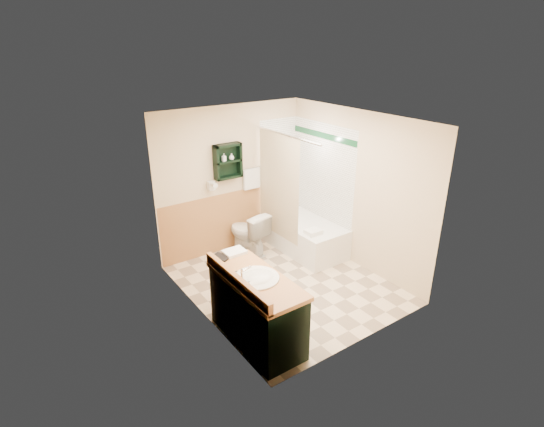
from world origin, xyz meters
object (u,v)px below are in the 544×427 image
(soap_bottle_b, at_px, (232,157))
(wall_shelf, at_px, (228,161))
(vanity, at_px, (257,309))
(hair_dryer, at_px, (211,186))
(toilet, at_px, (248,233))
(vanity_book, at_px, (217,253))
(soap_bottle_a, at_px, (224,159))
(bathtub, at_px, (304,235))

(soap_bottle_b, bearing_deg, wall_shelf, 175.63)
(wall_shelf, height_order, vanity, wall_shelf)
(hair_dryer, xyz_separation_m, toilet, (0.47, -0.29, -0.83))
(hair_dryer, xyz_separation_m, vanity_book, (-0.76, -1.58, -0.26))
(wall_shelf, distance_m, vanity_book, 1.98)
(wall_shelf, distance_m, soap_bottle_a, 0.08)
(hair_dryer, height_order, soap_bottle_a, soap_bottle_a)
(vanity, xyz_separation_m, vanity_book, (-0.17, 0.62, 0.52))
(bathtub, xyz_separation_m, soap_bottle_a, (-1.09, 0.67, 1.34))
(soap_bottle_a, height_order, soap_bottle_b, soap_bottle_b)
(bathtub, relative_size, vanity_book, 6.98)
(hair_dryer, height_order, soap_bottle_b, soap_bottle_b)
(wall_shelf, relative_size, vanity, 0.42)
(vanity, distance_m, soap_bottle_a, 2.60)
(vanity_book, relative_size, soap_bottle_b, 2.11)
(hair_dryer, height_order, bathtub, hair_dryer)
(wall_shelf, xyz_separation_m, hair_dryer, (-0.30, 0.02, -0.35))
(hair_dryer, xyz_separation_m, vanity, (-0.59, -2.20, -0.78))
(wall_shelf, xyz_separation_m, vanity, (-0.89, -2.17, -1.13))
(wall_shelf, bearing_deg, soap_bottle_b, -4.37)
(vanity, xyz_separation_m, bathtub, (1.92, 1.50, -0.16))
(hair_dryer, height_order, vanity_book, hair_dryer)
(hair_dryer, bearing_deg, vanity_book, -115.63)
(wall_shelf, relative_size, soap_bottle_a, 4.55)
(wall_shelf, xyz_separation_m, toilet, (0.17, -0.26, -1.18))
(hair_dryer, relative_size, bathtub, 0.16)
(vanity, relative_size, bathtub, 0.88)
(wall_shelf, xyz_separation_m, soap_bottle_a, (-0.07, -0.01, 0.04))
(vanity_book, distance_m, soap_bottle_b, 2.03)
(wall_shelf, xyz_separation_m, bathtub, (1.03, -0.67, -1.29))
(soap_bottle_a, bearing_deg, vanity, -110.83)
(toilet, distance_m, vanity_book, 1.88)
(soap_bottle_a, bearing_deg, soap_bottle_b, 0.00)
(hair_dryer, relative_size, vanity_book, 1.12)
(bathtub, relative_size, soap_bottle_a, 12.42)
(wall_shelf, height_order, hair_dryer, wall_shelf)
(toilet, bearing_deg, soap_bottle_b, -77.46)
(vanity_book, bearing_deg, soap_bottle_b, 27.59)
(wall_shelf, bearing_deg, vanity_book, -124.21)
(vanity, height_order, toilet, vanity)
(bathtub, distance_m, toilet, 0.95)
(wall_shelf, height_order, soap_bottle_a, wall_shelf)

